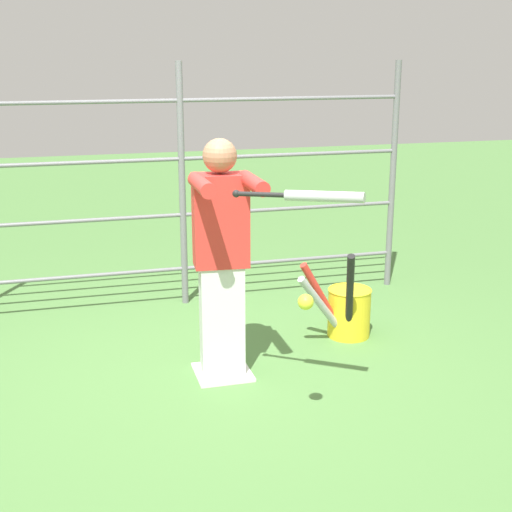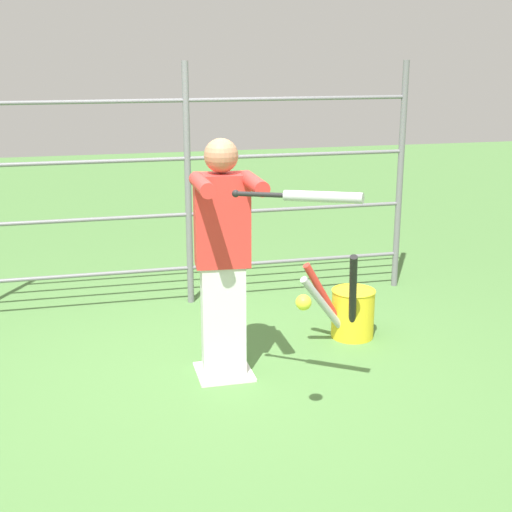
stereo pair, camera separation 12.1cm
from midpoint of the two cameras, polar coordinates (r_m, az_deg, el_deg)
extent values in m
plane|color=#4C7A3D|center=(5.31, -1.91, -9.35)|extent=(24.00, 24.00, 0.00)
cube|color=white|center=(5.31, -1.91, -9.25)|extent=(0.40, 0.40, 0.02)
cylinder|color=slate|center=(7.10, 11.93, 6.16)|extent=(0.06, 0.06, 2.20)
cylinder|color=slate|center=(6.48, -4.92, 5.54)|extent=(0.06, 0.06, 2.20)
cylinder|color=slate|center=(6.67, -4.77, -0.95)|extent=(4.14, 0.04, 0.04)
cylinder|color=slate|center=(6.54, -4.87, 3.33)|extent=(4.14, 0.04, 0.04)
cylinder|color=slate|center=(6.44, -4.98, 7.77)|extent=(4.14, 0.04, 0.04)
cylinder|color=slate|center=(6.39, -5.09, 12.31)|extent=(4.14, 0.04, 0.04)
cube|color=silver|center=(5.15, -1.95, -5.17)|extent=(0.32, 0.22, 0.83)
cube|color=red|center=(4.93, -2.04, 2.87)|extent=(0.40, 0.25, 0.65)
sphere|color=#9E7051|center=(4.85, -2.09, 8.04)|extent=(0.23, 0.23, 0.23)
cylinder|color=red|center=(4.68, 0.59, 5.84)|extent=(0.10, 0.46, 0.10)
cylinder|color=red|center=(4.63, -3.59, 5.71)|extent=(0.10, 0.46, 0.10)
sphere|color=black|center=(4.43, -0.85, 5.01)|extent=(0.05, 0.05, 0.05)
cylinder|color=black|center=(4.37, 1.10, 4.94)|extent=(0.28, 0.21, 0.04)
cylinder|color=#B2B2B7|center=(4.25, 6.20, 4.73)|extent=(0.43, 0.34, 0.08)
sphere|color=yellow|center=(4.22, 4.64, -3.72)|extent=(0.10, 0.10, 0.10)
cylinder|color=yellow|center=(5.94, 8.33, -4.59)|extent=(0.35, 0.35, 0.40)
torus|color=yellow|center=(5.88, 8.41, -2.76)|extent=(0.36, 0.36, 0.01)
cylinder|color=#B2B2B7|center=(5.69, 6.21, -4.13)|extent=(0.51, 0.28, 0.61)
cylinder|color=black|center=(5.63, 8.36, -3.34)|extent=(0.22, 0.42, 0.80)
cylinder|color=red|center=(5.75, 6.24, -3.54)|extent=(0.44, 0.16, 0.67)
camera|label=1|loc=(0.06, -89.25, 0.22)|focal=50.00mm
camera|label=2|loc=(0.06, 90.75, -0.22)|focal=50.00mm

